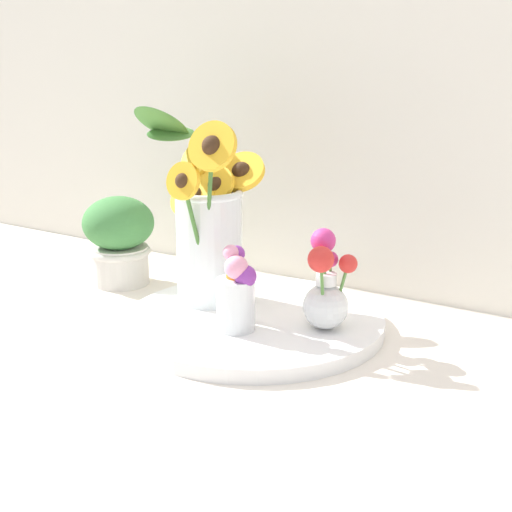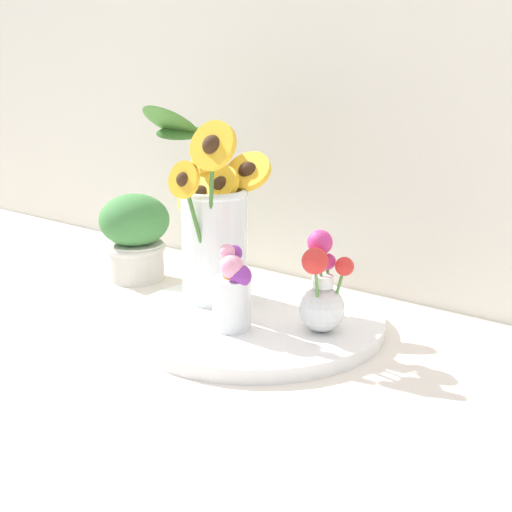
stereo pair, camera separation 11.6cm
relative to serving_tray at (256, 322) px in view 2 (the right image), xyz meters
The scene contains 6 objects.
ground_plane 0.08m from the serving_tray, 92.16° to the right, with size 6.00×6.00×0.00m, color silver.
serving_tray is the anchor object (origin of this frame).
mason_jar_sunflowers 0.19m from the serving_tray, 168.29° to the left, with size 0.23×0.19×0.35m.
vase_small_center 0.10m from the serving_tray, 83.25° to the right, with size 0.07×0.06×0.14m.
vase_bulb_right 0.15m from the serving_tray, ahead, with size 0.08×0.09×0.16m.
potted_plant 0.37m from the serving_tray, behind, with size 0.14×0.14×0.18m.
Camera 2 is at (0.69, -0.80, 0.44)m, focal length 50.00 mm.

